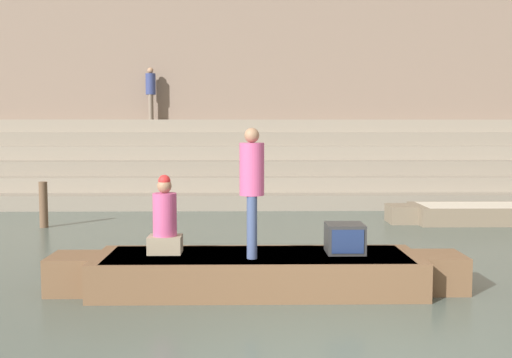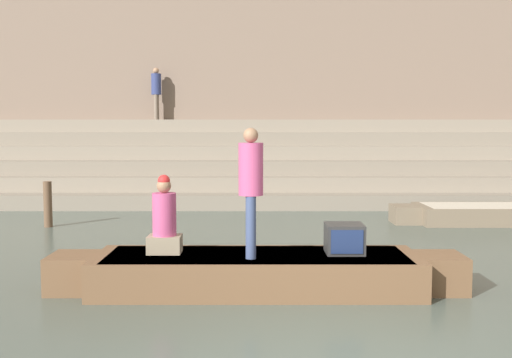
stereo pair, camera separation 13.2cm
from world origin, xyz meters
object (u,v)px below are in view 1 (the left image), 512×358
Objects in this scene: rowboat_main at (257,272)px; mooring_post at (43,205)px; person_on_steps at (151,90)px; person_rowing at (165,222)px; tv_set at (345,238)px; moored_boat_shore at (507,213)px; person_standing at (252,183)px.

mooring_post is at bearing 134.76° from rowboat_main.
person_rowing is at bearing 106.32° from person_on_steps.
tv_set reaches higher than moored_boat_shore.
person_standing is 1.59× the size of person_rowing.
rowboat_main is at bearing 60.74° from person_standing.
person_rowing is 0.19× the size of moored_boat_shore.
person_on_steps is at bearing 78.43° from mooring_post.
tv_set is at bearing 117.34° from person_on_steps.
person_rowing is (-1.23, 0.10, 0.65)m from rowboat_main.
rowboat_main is at bearing -141.15° from moored_boat_shore.
tv_set is 0.30× the size of person_on_steps.
person_rowing reaches higher than rowboat_main.
mooring_post is at bearing 125.67° from person_standing.
person_on_steps reaches higher than rowboat_main.
person_on_steps is at bearing 141.25° from moored_boat_shore.
mooring_post is (-4.55, 5.16, 0.24)m from rowboat_main.
rowboat_main is 5.21× the size of person_rowing.
person_standing reaches higher than moored_boat_shore.
person_on_steps reaches higher than person_rowing.
person_standing reaches higher than tv_set.
moored_boat_shore is at bearing 46.68° from person_rowing.
person_standing is 8.42m from moored_boat_shore.
person_standing reaches higher than person_rowing.
person_standing is (-0.07, -0.16, 1.20)m from rowboat_main.
person_rowing is 0.63× the size of person_on_steps.
person_rowing is 1.05× the size of mooring_post.
rowboat_main is at bearing 111.99° from person_on_steps.
rowboat_main is 10.94× the size of tv_set.
person_standing reaches higher than mooring_post.
mooring_post is at bearing 138.69° from tv_set.
person_rowing is 2.10× the size of tv_set.
person_on_steps is (-4.40, 11.56, 2.71)m from tv_set.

